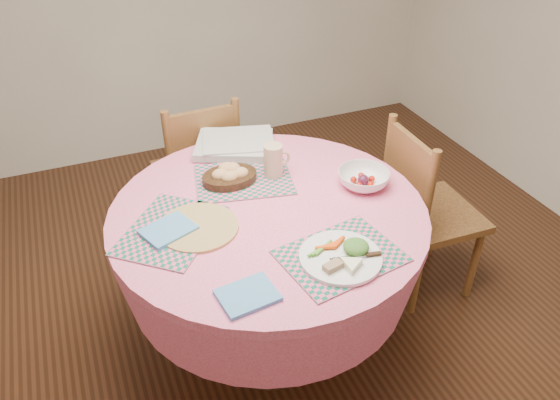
{
  "coord_description": "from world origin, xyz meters",
  "views": [
    {
      "loc": [
        -0.61,
        -1.6,
        1.99
      ],
      "look_at": [
        0.05,
        0.0,
        0.78
      ],
      "focal_mm": 35.0,
      "sensor_mm": 36.0,
      "label": 1
    }
  ],
  "objects_px": {
    "latte_mug": "(274,160)",
    "fruit_bowl": "(363,179)",
    "chair_right": "(425,209)",
    "dinner_plate": "(343,256)",
    "bread_bowl": "(230,175)",
    "wicker_trivet": "(198,227)",
    "dining_table": "(269,248)",
    "chair_back": "(200,171)"
  },
  "relations": [
    {
      "from": "latte_mug",
      "to": "fruit_bowl",
      "type": "relative_size",
      "value": 0.59
    },
    {
      "from": "chair_right",
      "to": "dinner_plate",
      "type": "distance_m",
      "value": 0.89
    },
    {
      "from": "chair_right",
      "to": "bread_bowl",
      "type": "xyz_separation_m",
      "value": [
        -0.9,
        0.17,
        0.31
      ]
    },
    {
      "from": "wicker_trivet",
      "to": "fruit_bowl",
      "type": "bearing_deg",
      "value": 1.67
    },
    {
      "from": "dining_table",
      "to": "bread_bowl",
      "type": "bearing_deg",
      "value": 107.47
    },
    {
      "from": "dining_table",
      "to": "chair_right",
      "type": "xyz_separation_m",
      "value": [
        0.83,
        0.07,
        -0.08
      ]
    },
    {
      "from": "wicker_trivet",
      "to": "chair_back",
      "type": "bearing_deg",
      "value": 75.65
    },
    {
      "from": "chair_right",
      "to": "dinner_plate",
      "type": "xyz_separation_m",
      "value": [
        -0.7,
        -0.45,
        0.3
      ]
    },
    {
      "from": "bread_bowl",
      "to": "latte_mug",
      "type": "height_order",
      "value": "latte_mug"
    },
    {
      "from": "dinner_plate",
      "to": "fruit_bowl",
      "type": "relative_size",
      "value": 1.2
    },
    {
      "from": "dinner_plate",
      "to": "bread_bowl",
      "type": "height_order",
      "value": "bread_bowl"
    },
    {
      "from": "chair_right",
      "to": "dining_table",
      "type": "bearing_deg",
      "value": 97.14
    },
    {
      "from": "wicker_trivet",
      "to": "bread_bowl",
      "type": "bearing_deg",
      "value": 51.05
    },
    {
      "from": "chair_back",
      "to": "fruit_bowl",
      "type": "xyz_separation_m",
      "value": [
        0.49,
        -0.82,
        0.31
      ]
    },
    {
      "from": "wicker_trivet",
      "to": "fruit_bowl",
      "type": "distance_m",
      "value": 0.71
    },
    {
      "from": "wicker_trivet",
      "to": "bread_bowl",
      "type": "xyz_separation_m",
      "value": [
        0.21,
        0.26,
        0.03
      ]
    },
    {
      "from": "dining_table",
      "to": "fruit_bowl",
      "type": "height_order",
      "value": "fruit_bowl"
    },
    {
      "from": "dining_table",
      "to": "bread_bowl",
      "type": "relative_size",
      "value": 5.39
    },
    {
      "from": "dinner_plate",
      "to": "latte_mug",
      "type": "bearing_deg",
      "value": 91.34
    },
    {
      "from": "dinner_plate",
      "to": "bread_bowl",
      "type": "distance_m",
      "value": 0.65
    },
    {
      "from": "dining_table",
      "to": "chair_back",
      "type": "xyz_separation_m",
      "value": [
        -0.07,
        0.82,
        -0.08
      ]
    },
    {
      "from": "dinner_plate",
      "to": "latte_mug",
      "type": "relative_size",
      "value": 2.04
    },
    {
      "from": "dinner_plate",
      "to": "wicker_trivet",
      "type": "bearing_deg",
      "value": 138.32
    },
    {
      "from": "dining_table",
      "to": "wicker_trivet",
      "type": "xyz_separation_m",
      "value": [
        -0.28,
        -0.01,
        0.2
      ]
    },
    {
      "from": "chair_right",
      "to": "wicker_trivet",
      "type": "xyz_separation_m",
      "value": [
        -1.11,
        -0.09,
        0.28
      ]
    },
    {
      "from": "chair_back",
      "to": "wicker_trivet",
      "type": "distance_m",
      "value": 0.91
    },
    {
      "from": "fruit_bowl",
      "to": "chair_back",
      "type": "bearing_deg",
      "value": 120.97
    },
    {
      "from": "dining_table",
      "to": "chair_back",
      "type": "height_order",
      "value": "chair_back"
    },
    {
      "from": "chair_back",
      "to": "bread_bowl",
      "type": "distance_m",
      "value": 0.66
    },
    {
      "from": "dining_table",
      "to": "chair_back",
      "type": "bearing_deg",
      "value": 94.75
    },
    {
      "from": "chair_back",
      "to": "dinner_plate",
      "type": "bearing_deg",
      "value": 97.23
    },
    {
      "from": "fruit_bowl",
      "to": "latte_mug",
      "type": "bearing_deg",
      "value": 145.73
    },
    {
      "from": "fruit_bowl",
      "to": "dinner_plate",
      "type": "bearing_deg",
      "value": -127.68
    },
    {
      "from": "bread_bowl",
      "to": "dining_table",
      "type": "bearing_deg",
      "value": -72.53
    },
    {
      "from": "bread_bowl",
      "to": "latte_mug",
      "type": "relative_size",
      "value": 1.65
    },
    {
      "from": "wicker_trivet",
      "to": "latte_mug",
      "type": "xyz_separation_m",
      "value": [
        0.4,
        0.23,
        0.07
      ]
    },
    {
      "from": "dining_table",
      "to": "chair_right",
      "type": "distance_m",
      "value": 0.83
    },
    {
      "from": "chair_back",
      "to": "wicker_trivet",
      "type": "xyz_separation_m",
      "value": [
        -0.21,
        -0.84,
        0.28
      ]
    },
    {
      "from": "bread_bowl",
      "to": "chair_right",
      "type": "bearing_deg",
      "value": -10.54
    },
    {
      "from": "dining_table",
      "to": "bread_bowl",
      "type": "height_order",
      "value": "bread_bowl"
    },
    {
      "from": "chair_right",
      "to": "bread_bowl",
      "type": "bearing_deg",
      "value": 81.5
    },
    {
      "from": "chair_back",
      "to": "bread_bowl",
      "type": "relative_size",
      "value": 3.93
    }
  ]
}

